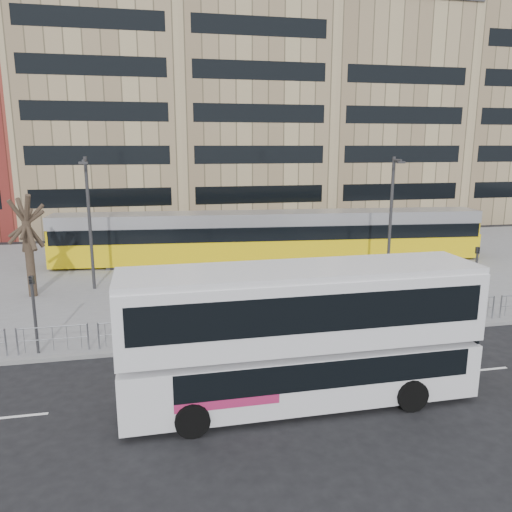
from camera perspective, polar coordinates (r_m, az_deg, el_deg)
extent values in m
plane|color=black|center=(21.29, 4.70, -9.70)|extent=(120.00, 120.00, 0.00)
cube|color=slate|center=(32.39, -1.25, -1.69)|extent=(64.00, 24.00, 0.15)
cube|color=gray|center=(21.31, 4.66, -9.46)|extent=(64.00, 0.25, 0.17)
cube|color=tan|center=(53.14, -16.94, 15.23)|extent=(14.00, 16.00, 22.00)
cube|color=tan|center=(53.90, -1.36, 16.77)|extent=(14.00, 16.00, 24.00)
cube|color=tan|center=(57.98, 12.86, 14.69)|extent=(14.00, 16.00, 21.00)
cube|color=#38383D|center=(59.49, 13.44, 25.43)|extent=(14.40, 16.40, 1.20)
cube|color=tan|center=(65.01, 24.60, 14.52)|extent=(14.00, 16.00, 23.00)
cube|color=#38383D|center=(66.75, 25.64, 24.91)|extent=(14.40, 16.40, 1.20)
cylinder|color=#96999F|center=(21.94, 9.43, -5.81)|extent=(32.00, 0.05, 0.05)
cylinder|color=#96999F|center=(22.10, 9.39, -7.04)|extent=(32.00, 0.04, 0.04)
cube|color=white|center=(18.18, 11.46, -13.98)|extent=(62.00, 0.12, 0.01)
cube|color=silver|center=(16.29, 5.02, -12.91)|extent=(11.11, 2.67, 1.71)
cube|color=silver|center=(15.50, 5.17, -5.83)|extent=(11.11, 2.67, 2.12)
cube|color=silver|center=(15.19, 5.25, -1.85)|extent=(11.11, 2.57, 0.30)
cube|color=black|center=(16.27, 6.78, -11.42)|extent=(9.09, 2.69, 0.86)
cube|color=black|center=(15.44, 5.18, -5.12)|extent=(10.51, 2.70, 1.11)
cube|color=#AA2255|center=(15.82, -4.01, -13.92)|extent=(3.05, 2.63, 0.50)
cylinder|color=black|center=(16.68, 17.38, -14.96)|extent=(1.01, 0.31, 1.01)
cylinder|color=black|center=(18.72, 13.47, -11.59)|extent=(1.01, 0.31, 1.01)
cylinder|color=black|center=(14.84, -7.28, -18.12)|extent=(1.01, 0.31, 1.01)
cylinder|color=black|center=(17.10, -8.06, -13.77)|extent=(1.01, 0.31, 1.01)
cube|color=yellow|center=(34.56, 1.68, 1.03)|extent=(29.34, 5.29, 1.67)
cube|color=black|center=(34.34, 1.70, 2.91)|extent=(28.92, 5.30, 0.94)
cube|color=#B2B2B7|center=(34.21, 1.71, 4.37)|extent=(29.32, 5.07, 0.83)
cube|color=yellow|center=(38.97, 22.50, 2.41)|extent=(1.45, 2.45, 2.71)
cube|color=yellow|center=(35.25, -21.42, 1.51)|extent=(1.45, 2.45, 2.71)
cylinder|color=#2D2D30|center=(34.41, 1.69, 2.31)|extent=(2.69, 2.69, 3.13)
cube|color=#2D2D30|center=(37.22, 16.13, 0.23)|extent=(3.35, 2.89, 0.52)
cube|color=#2D2D30|center=(34.64, -13.88, -0.54)|extent=(3.35, 2.89, 0.52)
cylinder|color=#2D2D30|center=(24.00, 18.70, -4.52)|extent=(0.10, 0.10, 2.25)
cylinder|color=#2D2D30|center=(24.87, 22.28, -4.21)|extent=(0.10, 0.10, 2.25)
cube|color=white|center=(24.28, 20.62, -3.15)|extent=(1.96, 0.15, 1.17)
cylinder|color=#2D2D30|center=(22.77, 13.90, -7.02)|extent=(0.06, 0.06, 0.82)
cube|color=#0B72A4|center=(22.61, 13.97, -5.80)|extent=(0.82, 0.19, 1.23)
cube|color=white|center=(22.58, 14.01, -5.83)|extent=(0.51, 0.09, 0.51)
imported|color=black|center=(24.10, -4.14, -4.26)|extent=(0.52, 0.73, 1.87)
cylinder|color=#2D2D30|center=(21.00, -23.95, -6.31)|extent=(0.12, 0.12, 3.00)
imported|color=#2D2D30|center=(20.69, -24.22, -3.42)|extent=(0.22, 0.24, 1.00)
cylinder|color=#2D2D30|center=(26.66, 23.74, -2.41)|extent=(0.12, 0.12, 3.00)
imported|color=#2D2D30|center=(26.42, 23.95, -0.11)|extent=(0.17, 0.20, 1.00)
cylinder|color=#2D2D30|center=(28.81, -18.46, 3.44)|extent=(0.18, 0.18, 7.30)
cylinder|color=#2D2D30|center=(28.10, -19.05, 10.27)|extent=(0.14, 0.90, 0.14)
cube|color=#2D2D30|center=(27.66, -19.15, 10.03)|extent=(0.45, 0.20, 0.12)
cylinder|color=#2D2D30|center=(30.58, 15.12, 4.10)|extent=(0.18, 0.18, 7.25)
cylinder|color=#2D2D30|center=(29.93, 15.84, 10.48)|extent=(0.14, 0.90, 0.14)
cube|color=#2D2D30|center=(29.54, 16.24, 10.24)|extent=(0.45, 0.20, 0.12)
cylinder|color=#32251C|center=(28.86, -24.44, -0.28)|extent=(0.44, 0.44, 4.09)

